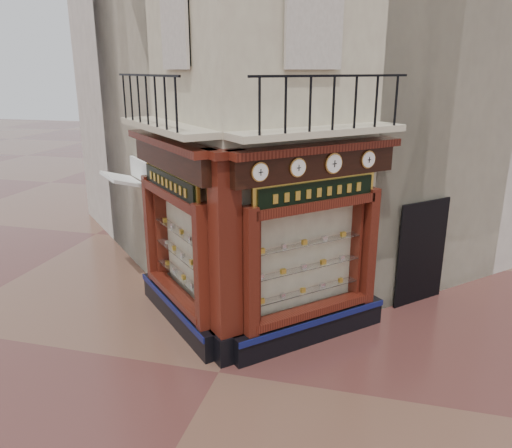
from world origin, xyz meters
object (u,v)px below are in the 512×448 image
(awning, at_px, (131,280))
(signboard_left, at_px, (170,183))
(clock_c, at_px, (333,163))
(signboard_right, at_px, (317,192))
(clock_a, at_px, (260,172))
(clock_b, at_px, (298,168))
(corner_pilaster, at_px, (225,263))
(clock_d, at_px, (368,159))

(awning, height_order, signboard_left, signboard_left)
(clock_c, xyz_separation_m, signboard_right, (-0.27, -0.11, -0.52))
(clock_a, xyz_separation_m, awning, (-4.18, 2.83, -3.62))
(clock_b, bearing_deg, corner_pilaster, 160.81)
(awning, bearing_deg, signboard_right, -155.09)
(corner_pilaster, distance_m, signboard_left, 2.12)
(clock_a, height_order, clock_b, clock_b)
(clock_d, xyz_separation_m, awning, (-5.87, 1.14, -3.62))
(clock_d, xyz_separation_m, signboard_left, (-3.78, -0.70, -0.52))
(corner_pilaster, relative_size, clock_d, 11.71)
(awning, relative_size, signboard_right, 0.67)
(clock_c, bearing_deg, signboard_right, 157.50)
(corner_pilaster, bearing_deg, clock_b, -19.19)
(clock_b, bearing_deg, clock_a, 180.00)
(clock_a, distance_m, clock_c, 1.56)
(signboard_right, bearing_deg, clock_c, -22.50)
(awning, bearing_deg, corner_pilaster, -173.70)
(clock_b, height_order, clock_c, clock_c)
(clock_a, xyz_separation_m, signboard_left, (-2.09, 0.99, -0.52))
(awning, distance_m, signboard_right, 6.18)
(clock_c, height_order, clock_d, clock_c)
(corner_pilaster, distance_m, awning, 4.95)
(clock_c, bearing_deg, clock_a, -180.00)
(clock_b, distance_m, signboard_left, 2.72)
(signboard_left, bearing_deg, signboard_right, -135.00)
(clock_c, height_order, signboard_left, clock_c)
(corner_pilaster, distance_m, clock_c, 2.65)
(corner_pilaster, bearing_deg, awning, 96.30)
(clock_a, distance_m, signboard_right, 1.40)
(clock_c, bearing_deg, clock_b, -180.00)
(clock_c, distance_m, signboard_left, 3.23)
(clock_c, height_order, awning, clock_c)
(signboard_right, bearing_deg, clock_d, -5.75)
(corner_pilaster, bearing_deg, clock_a, -42.98)
(awning, bearing_deg, clock_a, -169.06)
(clock_a, relative_size, signboard_left, 0.17)
(clock_b, bearing_deg, awning, 109.21)
(clock_a, height_order, clock_c, clock_c)
(signboard_left, bearing_deg, corner_pilaster, -169.75)
(awning, bearing_deg, signboard_left, -176.22)
(clock_a, height_order, clock_d, clock_d)
(corner_pilaster, xyz_separation_m, clock_a, (0.63, 0.02, 1.67))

